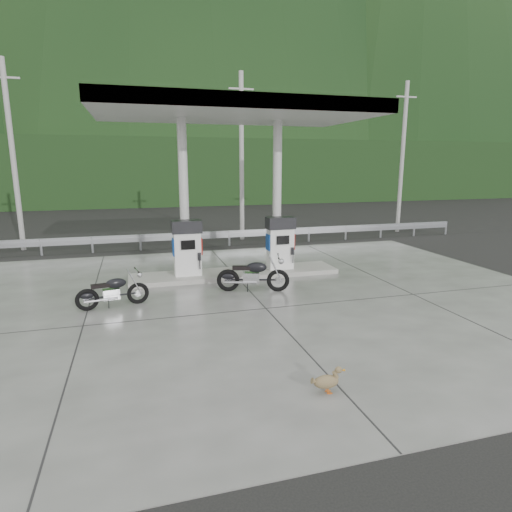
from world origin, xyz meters
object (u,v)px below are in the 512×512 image
object	(u,v)px
motorcycle_right	(253,276)
duck	(326,382)
motorcycle_left	(113,292)
gas_pump_left	(187,248)
gas_pump_right	(280,243)

from	to	relation	value
motorcycle_right	duck	bearing A→B (deg)	-77.03
motorcycle_left	motorcycle_right	size ratio (longest dim) A/B	0.87
duck	gas_pump_left	bearing A→B (deg)	102.55
duck	motorcycle_left	bearing A→B (deg)	125.72
motorcycle_right	duck	distance (m)	5.94
duck	gas_pump_right	bearing A→B (deg)	79.42
gas_pump_left	motorcycle_right	distance (m)	2.60
gas_pump_right	motorcycle_right	distance (m)	2.48
gas_pump_right	motorcycle_right	xyz separation A→B (m)	(-1.50, -1.89, -0.57)
gas_pump_left	gas_pump_right	distance (m)	3.20
gas_pump_right	duck	bearing A→B (deg)	-103.62
gas_pump_right	motorcycle_right	size ratio (longest dim) A/B	0.89
gas_pump_left	motorcycle_left	world-z (taller)	gas_pump_left
gas_pump_right	motorcycle_left	world-z (taller)	gas_pump_right
motorcycle_right	gas_pump_left	bearing A→B (deg)	148.71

